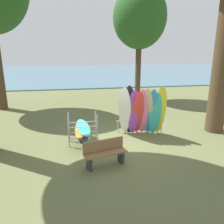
{
  "coord_description": "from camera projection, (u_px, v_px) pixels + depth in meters",
  "views": [
    {
      "loc": [
        -1.72,
        -8.18,
        3.63
      ],
      "look_at": [
        -0.15,
        0.69,
        1.1
      ],
      "focal_mm": 35.03,
      "sensor_mm": 36.0,
      "label": 1
    }
  ],
  "objects": [
    {
      "name": "lake_water",
      "position": [
        83.0,
        72.0,
        38.45
      ],
      "size": [
        80.0,
        36.0,
        0.1
      ],
      "primitive_type": "cube",
      "color": "#477084",
      "rests_on": "ground"
    },
    {
      "name": "leaning_board_pile",
      "position": [
        142.0,
        112.0,
        9.41
      ],
      "size": [
        2.18,
        1.18,
        2.3
      ],
      "color": "white",
      "rests_on": "ground"
    },
    {
      "name": "board_storage_rack",
      "position": [
        82.0,
        130.0,
        8.76
      ],
      "size": [
        1.15,
        2.13,
        1.25
      ],
      "color": "#9EA0A5",
      "rests_on": "ground"
    },
    {
      "name": "ground_plane",
      "position": [
        118.0,
        142.0,
        9.03
      ],
      "size": [
        80.0,
        80.0,
        0.0
      ],
      "primitive_type": "plane",
      "color": "#60663D"
    },
    {
      "name": "tree_far_left_back",
      "position": [
        140.0,
        18.0,
        15.29
      ],
      "size": [
        3.77,
        3.77,
        8.06
      ],
      "color": "#4C3823",
      "rests_on": "ground"
    },
    {
      "name": "park_bench",
      "position": [
        105.0,
        152.0,
        7.08
      ],
      "size": [
        1.46,
        0.75,
        0.85
      ],
      "color": "#2D2D33",
      "rests_on": "ground"
    }
  ]
}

